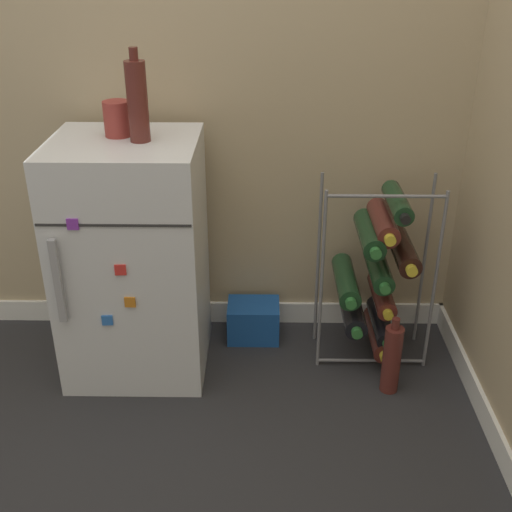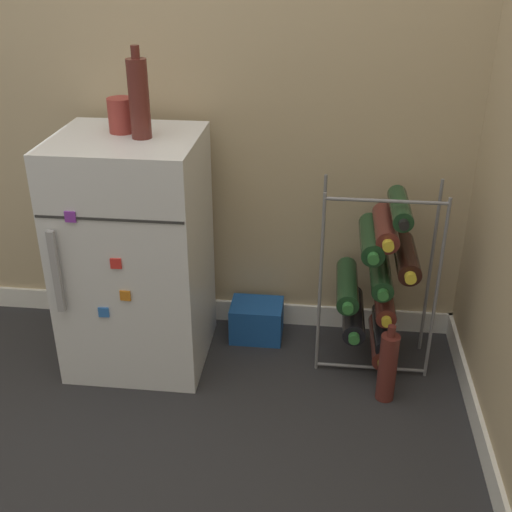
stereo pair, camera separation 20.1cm
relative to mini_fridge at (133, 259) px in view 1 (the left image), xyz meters
The scene contains 8 objects.
ground_plane 0.72m from the mini_fridge, 46.39° to the right, with size 14.00×14.00×0.00m, color #28282B.
wall_back 0.95m from the mini_fridge, 38.00° to the left, with size 6.61×0.07×2.50m.
mini_fridge is the anchor object (origin of this frame).
wine_rack 0.88m from the mini_fridge, ahead, with size 0.41×0.32×0.70m.
soda_box 0.57m from the mini_fridge, 21.03° to the left, with size 0.20×0.16×0.15m.
fridge_top_cup 0.49m from the mini_fridge, 111.07° to the left, with size 0.09×0.09×0.11m.
fridge_top_bottle 0.56m from the mini_fridge, ahead, with size 0.07×0.07×0.29m.
loose_bottle_floor 0.97m from the mini_fridge, 10.40° to the right, with size 0.07×0.07×0.30m.
Camera 1 is at (0.07, -1.59, 1.47)m, focal length 45.00 mm.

